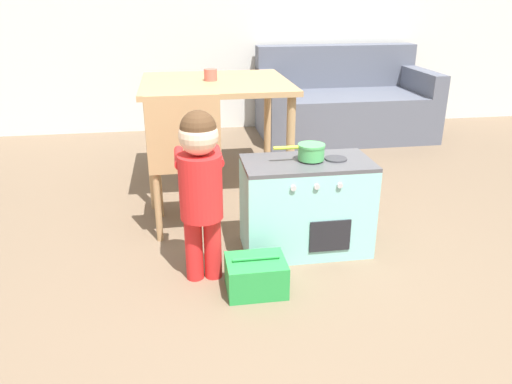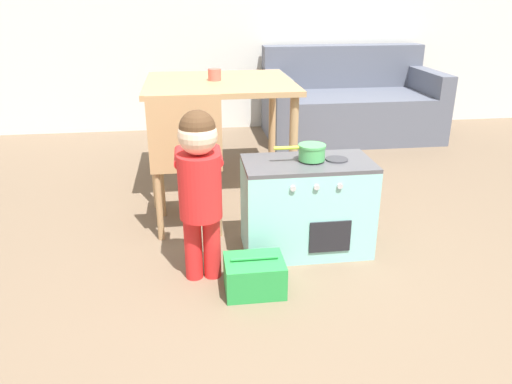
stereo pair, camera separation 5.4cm
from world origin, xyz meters
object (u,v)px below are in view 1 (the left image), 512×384
child_figure (200,178)px  dining_chair_near (185,158)px  toy_pot (311,151)px  couch (343,104)px  play_kitchen (306,206)px  toy_basket (256,275)px  dining_table (216,95)px  cup_on_table (211,75)px

child_figure → dining_chair_near: (-0.06, 0.52, -0.07)m
toy_pot → couch: (0.92, 2.21, -0.25)m
play_kitchen → toy_basket: bearing=-131.4°
play_kitchen → dining_table: (-0.37, 1.09, 0.39)m
toy_pot → child_figure: size_ratio=0.32×
play_kitchen → cup_on_table: (-0.40, 1.11, 0.52)m
toy_basket → play_kitchen: bearing=48.6°
toy_basket → couch: size_ratio=0.17×
toy_pot → cup_on_table: 1.20m
toy_basket → cup_on_table: size_ratio=3.06×
toy_pot → dining_chair_near: dining_chair_near is taller
toy_basket → dining_table: (-0.05, 1.47, 0.56)m
dining_table → child_figure: bearing=-98.0°
toy_basket → dining_chair_near: dining_chair_near is taller
child_figure → couch: bearing=58.5°
play_kitchen → cup_on_table: cup_on_table is taller
dining_table → cup_on_table: 0.14m
play_kitchen → cup_on_table: size_ratio=7.43×
play_kitchen → dining_table: dining_table is taller
child_figure → dining_chair_near: size_ratio=1.01×
toy_pot → dining_table: 1.16m
toy_pot → child_figure: 0.61m
dining_chair_near → couch: size_ratio=0.52×
child_figure → dining_chair_near: child_figure is taller
toy_pot → couch: bearing=67.5°
dining_chair_near → toy_pot: bearing=-26.5°
couch → child_figure: bearing=-121.5°
dining_chair_near → couch: couch is taller
dining_table → cup_on_table: bearing=154.9°
toy_pot → toy_basket: bearing=-132.4°
toy_pot → child_figure: bearing=-159.8°
toy_pot → couch: size_ratio=0.17×
toy_pot → cup_on_table: size_ratio=2.98×
toy_pot → dining_table: (-0.39, 1.09, 0.09)m
couch → cup_on_table: size_ratio=17.72×
dining_table → couch: couch is taller
toy_pot → dining_chair_near: size_ratio=0.32×
dining_table → couch: bearing=40.7°
toy_basket → couch: couch is taller
child_figure → toy_basket: 0.52m
toy_basket → dining_chair_near: 0.83m
play_kitchen → child_figure: bearing=-159.4°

